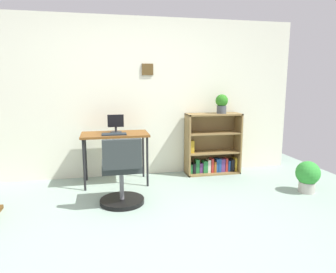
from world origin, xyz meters
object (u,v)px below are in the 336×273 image
monitor (116,124)px  office_chair (122,176)px  bookshelf_low (212,148)px  desk (115,138)px  potted_plant_floor (308,175)px  keyboard (114,134)px  potted_plant_on_shelf (222,103)px

monitor → office_chair: (0.02, -0.86, -0.49)m
office_chair → bookshelf_low: size_ratio=0.87×
desk → potted_plant_floor: desk is taller
desk → keyboard: 0.15m
desk → keyboard: size_ratio=2.81×
keyboard → potted_plant_on_shelf: potted_plant_on_shelf is taller
desk → potted_plant_on_shelf: bearing=5.6°
potted_plant_on_shelf → keyboard: bearing=-170.1°
keyboard → bookshelf_low: size_ratio=0.35×
monitor → keyboard: size_ratio=0.77×
monitor → potted_plant_floor: bearing=-21.6°
monitor → office_chair: size_ratio=0.31×
office_chair → potted_plant_floor: 2.37m
desk → potted_plant_floor: size_ratio=2.21×
desk → monitor: size_ratio=3.64×
desk → potted_plant_floor: (2.40, -0.88, -0.42)m
office_chair → monitor: bearing=91.1°
monitor → keyboard: 0.22m
potted_plant_on_shelf → potted_plant_floor: bearing=-52.9°
bookshelf_low → monitor: bearing=-174.3°
monitor → potted_plant_floor: (2.38, -0.94, -0.61)m
desk → monitor: 0.20m
monitor → bookshelf_low: bearing=5.7°
keyboard → potted_plant_floor: (2.41, -0.76, -0.50)m
desk → potted_plant_on_shelf: potted_plant_on_shelf is taller
monitor → desk: bearing=-105.8°
keyboard → office_chair: size_ratio=0.40×
keyboard → office_chair: (0.05, -0.68, -0.38)m
desk → office_chair: bearing=-87.5°
bookshelf_low → potted_plant_floor: (0.91, -1.09, -0.17)m
keyboard → bookshelf_low: bookshelf_low is taller
potted_plant_floor → bookshelf_low: bearing=129.7°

